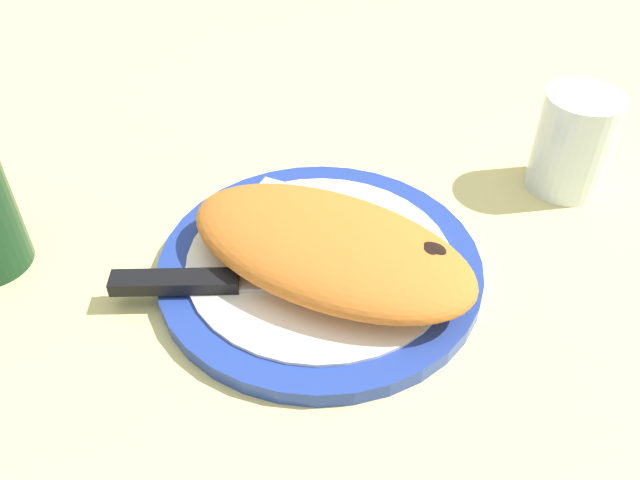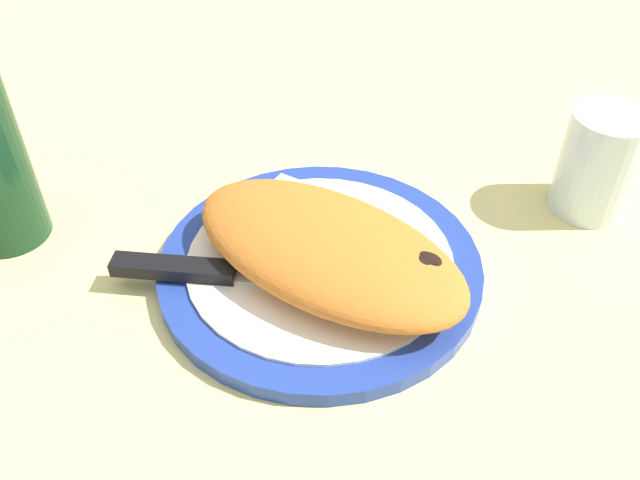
{
  "view_description": "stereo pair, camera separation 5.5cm",
  "coord_description": "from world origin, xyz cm",
  "px_view_note": "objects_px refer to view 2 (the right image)",
  "views": [
    {
      "loc": [
        -8.92,
        40.33,
        40.36
      ],
      "look_at": [
        0.0,
        0.0,
        3.76
      ],
      "focal_mm": 37.21,
      "sensor_mm": 36.0,
      "label": 1
    },
    {
      "loc": [
        -14.21,
        38.78,
        40.36
      ],
      "look_at": [
        0.0,
        0.0,
        3.76
      ],
      "focal_mm": 37.21,
      "sensor_mm": 36.0,
      "label": 2
    }
  ],
  "objects_px": {
    "knife": "(213,272)",
    "calzone": "(327,248)",
    "fork": "(328,200)",
    "water_glass": "(597,169)",
    "plate": "(320,265)"
  },
  "relations": [
    {
      "from": "calzone",
      "to": "fork",
      "type": "xyz_separation_m",
      "value": [
        0.03,
        -0.09,
        -0.02
      ]
    },
    {
      "from": "fork",
      "to": "plate",
      "type": "bearing_deg",
      "value": 104.18
    },
    {
      "from": "calzone",
      "to": "knife",
      "type": "height_order",
      "value": "calzone"
    },
    {
      "from": "plate",
      "to": "calzone",
      "type": "height_order",
      "value": "calzone"
    },
    {
      "from": "calzone",
      "to": "water_glass",
      "type": "xyz_separation_m",
      "value": [
        -0.2,
        -0.19,
        0.0
      ]
    },
    {
      "from": "plate",
      "to": "calzone",
      "type": "bearing_deg",
      "value": 132.97
    },
    {
      "from": "plate",
      "to": "knife",
      "type": "height_order",
      "value": "knife"
    },
    {
      "from": "calzone",
      "to": "fork",
      "type": "relative_size",
      "value": 1.81
    },
    {
      "from": "fork",
      "to": "knife",
      "type": "distance_m",
      "value": 0.14
    },
    {
      "from": "calzone",
      "to": "knife",
      "type": "distance_m",
      "value": 0.1
    },
    {
      "from": "knife",
      "to": "calzone",
      "type": "bearing_deg",
      "value": -154.4
    },
    {
      "from": "calzone",
      "to": "knife",
      "type": "relative_size",
      "value": 1.13
    },
    {
      "from": "calzone",
      "to": "water_glass",
      "type": "distance_m",
      "value": 0.27
    },
    {
      "from": "plate",
      "to": "water_glass",
      "type": "height_order",
      "value": "water_glass"
    },
    {
      "from": "water_glass",
      "to": "calzone",
      "type": "bearing_deg",
      "value": 43.05
    }
  ]
}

